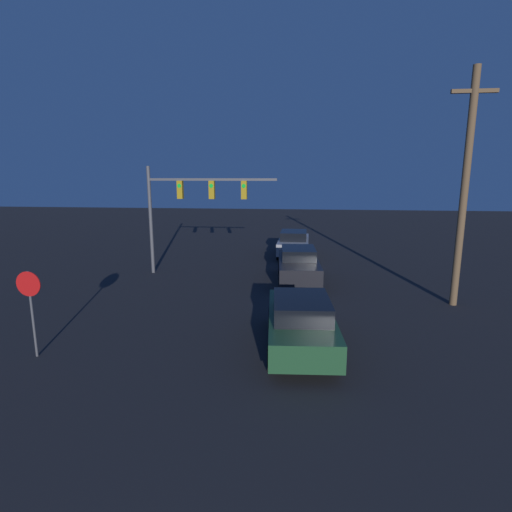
% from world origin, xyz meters
% --- Properties ---
extents(car_near, '(2.19, 4.85, 1.61)m').
position_xyz_m(car_near, '(1.81, 10.68, 0.84)').
color(car_near, '#1E4728').
rests_on(car_near, ground_plane).
extents(car_mid, '(2.15, 4.84, 1.61)m').
position_xyz_m(car_mid, '(1.69, 18.40, 0.84)').
color(car_mid, black).
rests_on(car_mid, ground_plane).
extents(car_far, '(2.00, 4.77, 1.61)m').
position_xyz_m(car_far, '(1.34, 24.63, 0.84)').
color(car_far, '#99999E').
rests_on(car_far, ground_plane).
extents(traffic_signal_mast, '(6.61, 0.30, 5.52)m').
position_xyz_m(traffic_signal_mast, '(-3.90, 19.28, 3.86)').
color(traffic_signal_mast, '#4C4C51').
rests_on(traffic_signal_mast, ground_plane).
extents(stop_sign, '(0.71, 0.07, 2.50)m').
position_xyz_m(stop_sign, '(-5.66, 9.28, 1.74)').
color(stop_sign, '#4C4C51').
rests_on(stop_sign, ground_plane).
extents(utility_pole, '(1.62, 0.28, 8.94)m').
position_xyz_m(utility_pole, '(7.87, 15.46, 4.62)').
color(utility_pole, brown).
rests_on(utility_pole, ground_plane).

